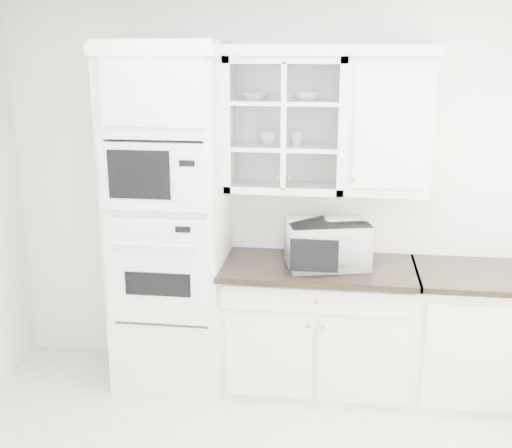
# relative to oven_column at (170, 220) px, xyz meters

# --- Properties ---
(room_shell) EXTENTS (4.00, 3.50, 2.70)m
(room_shell) POSITION_rel_oven_column_xyz_m (0.75, -0.99, 0.58)
(room_shell) COLOR white
(room_shell) RESTS_ON ground
(oven_column) EXTENTS (0.76, 0.68, 2.40)m
(oven_column) POSITION_rel_oven_column_xyz_m (0.00, 0.00, 0.00)
(oven_column) COLOR white
(oven_column) RESTS_ON ground
(base_cabinet_run) EXTENTS (1.32, 0.67, 0.92)m
(base_cabinet_run) POSITION_rel_oven_column_xyz_m (1.03, 0.03, -0.74)
(base_cabinet_run) COLOR white
(base_cabinet_run) RESTS_ON ground
(extra_base_cabinet) EXTENTS (0.72, 0.67, 0.92)m
(extra_base_cabinet) POSITION_rel_oven_column_xyz_m (2.03, 0.03, -0.74)
(extra_base_cabinet) COLOR white
(extra_base_cabinet) RESTS_ON ground
(upper_cabinet_glass) EXTENTS (0.80, 0.33, 0.90)m
(upper_cabinet_glass) POSITION_rel_oven_column_xyz_m (0.78, 0.17, 0.65)
(upper_cabinet_glass) COLOR white
(upper_cabinet_glass) RESTS_ON room_shell
(upper_cabinet_solid) EXTENTS (0.55, 0.33, 0.90)m
(upper_cabinet_solid) POSITION_rel_oven_column_xyz_m (1.46, 0.17, 0.65)
(upper_cabinet_solid) COLOR white
(upper_cabinet_solid) RESTS_ON room_shell
(crown_molding) EXTENTS (2.14, 0.38, 0.07)m
(crown_molding) POSITION_rel_oven_column_xyz_m (0.68, 0.14, 1.14)
(crown_molding) COLOR white
(crown_molding) RESTS_ON room_shell
(countertop_microwave) EXTENTS (0.62, 0.56, 0.31)m
(countertop_microwave) POSITION_rel_oven_column_xyz_m (1.08, 0.01, -0.13)
(countertop_microwave) COLOR white
(countertop_microwave) RESTS_ON base_cabinet_run
(bowl_a) EXTENTS (0.23, 0.23, 0.05)m
(bowl_a) POSITION_rel_oven_column_xyz_m (0.57, 0.18, 0.83)
(bowl_a) COLOR white
(bowl_a) RESTS_ON upper_cabinet_glass
(bowl_b) EXTENTS (0.18, 0.18, 0.05)m
(bowl_b) POSITION_rel_oven_column_xyz_m (0.91, 0.16, 0.84)
(bowl_b) COLOR white
(bowl_b) RESTS_ON upper_cabinet_glass
(cup_a) EXTENTS (0.14, 0.14, 0.09)m
(cup_a) POSITION_rel_oven_column_xyz_m (0.66, 0.18, 0.55)
(cup_a) COLOR white
(cup_a) RESTS_ON upper_cabinet_glass
(cup_b) EXTENTS (0.11, 0.11, 0.09)m
(cup_b) POSITION_rel_oven_column_xyz_m (0.86, 0.17, 0.56)
(cup_b) COLOR white
(cup_b) RESTS_ON upper_cabinet_glass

